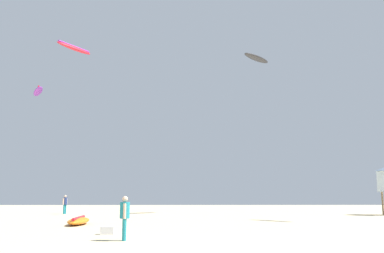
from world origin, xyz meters
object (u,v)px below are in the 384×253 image
(kite_grounded_near, at_px, (79,221))
(kite_aloft_5, at_px, (256,58))
(kite_aloft_3, at_px, (38,91))
(cooler_box, at_px, (108,230))
(person_midground, at_px, (65,203))
(person_foreground, at_px, (125,214))
(kite_aloft_2, at_px, (74,48))

(kite_grounded_near, relative_size, kite_aloft_5, 1.05)
(kite_aloft_3, distance_m, kite_aloft_5, 27.47)
(kite_grounded_near, xyz_separation_m, kite_aloft_5, (12.67, 14.30, 14.29))
(cooler_box, xyz_separation_m, kite_aloft_3, (-14.76, 32.06, 13.99))
(kite_aloft_3, bearing_deg, person_midground, -59.55)
(person_midground, distance_m, kite_grounded_near, 14.10)
(person_midground, height_order, cooler_box, person_midground)
(cooler_box, xyz_separation_m, kite_aloft_5, (10.00, 20.18, 14.34))
(cooler_box, height_order, kite_aloft_3, kite_aloft_3)
(person_foreground, xyz_separation_m, person_midground, (-8.23, 21.62, 0.04))
(person_midground, xyz_separation_m, kite_aloft_5, (17.21, 0.97, 13.55))
(cooler_box, bearing_deg, kite_aloft_5, 63.63)
(kite_grounded_near, distance_m, kite_aloft_3, 32.03)
(kite_aloft_5, bearing_deg, person_foreground, -111.67)
(person_foreground, bearing_deg, person_midground, -75.77)
(kite_aloft_2, bearing_deg, cooler_box, -68.44)
(kite_aloft_3, xyz_separation_m, kite_aloft_5, (24.76, -11.88, 0.35))
(person_foreground, relative_size, kite_aloft_3, 0.36)
(person_midground, distance_m, cooler_box, 20.53)
(person_midground, bearing_deg, kite_aloft_5, -151.32)
(person_midground, distance_m, kite_aloft_5, 21.93)
(person_foreground, xyz_separation_m, kite_aloft_5, (8.98, 22.59, 13.59))
(kite_grounded_near, distance_m, kite_aloft_2, 16.22)
(kite_aloft_2, distance_m, kite_aloft_3, 19.48)
(kite_grounded_near, xyz_separation_m, kite_aloft_3, (-12.10, 26.18, 13.94))
(kite_aloft_5, bearing_deg, cooler_box, -116.37)
(person_foreground, relative_size, cooler_box, 2.80)
(person_midground, xyz_separation_m, kite_aloft_3, (-7.56, 12.85, 13.20))
(kite_aloft_2, bearing_deg, person_foreground, -68.24)
(kite_aloft_2, bearing_deg, kite_aloft_5, 18.88)
(person_foreground, relative_size, person_midground, 0.96)
(kite_aloft_2, bearing_deg, person_midground, 107.18)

